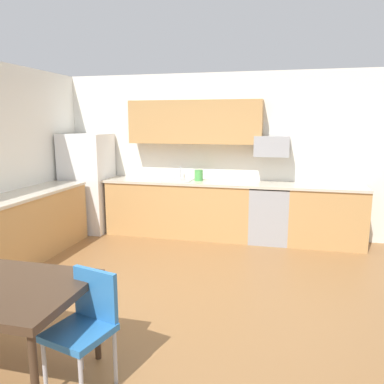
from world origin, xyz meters
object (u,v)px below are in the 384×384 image
(kettle, at_px, (199,176))
(refrigerator, at_px, (88,183))
(oven_range, at_px, (269,214))
(microwave, at_px, (272,146))
(chair_near_table, at_px, (86,321))

(kettle, bearing_deg, refrigerator, -176.22)
(oven_range, relative_size, kettle, 4.55)
(oven_range, bearing_deg, microwave, 90.00)
(refrigerator, xyz_separation_m, microwave, (3.14, 0.18, 0.67))
(refrigerator, bearing_deg, chair_near_table, -61.60)
(refrigerator, xyz_separation_m, oven_range, (3.14, 0.08, -0.40))
(oven_range, height_order, chair_near_table, oven_range)
(oven_range, bearing_deg, kettle, 177.55)
(microwave, height_order, kettle, microwave)
(oven_range, height_order, microwave, microwave)
(refrigerator, bearing_deg, oven_range, 1.46)
(refrigerator, xyz_separation_m, kettle, (1.97, 0.13, 0.17))
(kettle, bearing_deg, chair_near_table, -89.49)
(chair_near_table, xyz_separation_m, kettle, (-0.03, 3.83, 0.52))
(refrigerator, height_order, oven_range, refrigerator)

